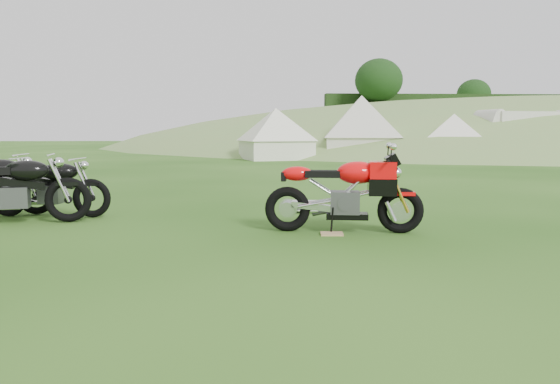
{
  "coord_description": "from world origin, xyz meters",
  "views": [
    {
      "loc": [
        -0.5,
        -5.65,
        1.34
      ],
      "look_at": [
        -0.14,
        0.4,
        0.64
      ],
      "focal_mm": 35.0,
      "sensor_mm": 36.0,
      "label": 1
    }
  ],
  "objects_px": {
    "tent_left": "(276,132)",
    "tent_right": "(454,134)",
    "sport_motorcycle": "(344,188)",
    "tent_mid": "(361,128)",
    "caravan": "(524,134)",
    "plywood_board": "(332,234)",
    "vintage_moto_c": "(13,187)",
    "vintage_moto_d": "(49,186)"
  },
  "relations": [
    {
      "from": "sport_motorcycle",
      "to": "tent_mid",
      "type": "distance_m",
      "value": 18.88
    },
    {
      "from": "sport_motorcycle",
      "to": "tent_mid",
      "type": "xyz_separation_m",
      "value": [
        4.08,
        18.41,
        0.81
      ]
    },
    {
      "from": "vintage_moto_c",
      "to": "tent_right",
      "type": "height_order",
      "value": "tent_right"
    },
    {
      "from": "vintage_moto_c",
      "to": "caravan",
      "type": "distance_m",
      "value": 24.62
    },
    {
      "from": "vintage_moto_d",
      "to": "tent_left",
      "type": "height_order",
      "value": "tent_left"
    },
    {
      "from": "tent_mid",
      "to": "tent_right",
      "type": "height_order",
      "value": "tent_mid"
    },
    {
      "from": "tent_left",
      "to": "tent_mid",
      "type": "bearing_deg",
      "value": -3.29
    },
    {
      "from": "vintage_moto_c",
      "to": "sport_motorcycle",
      "type": "bearing_deg",
      "value": -20.53
    },
    {
      "from": "plywood_board",
      "to": "tent_mid",
      "type": "relative_size",
      "value": 0.09
    },
    {
      "from": "plywood_board",
      "to": "caravan",
      "type": "xyz_separation_m",
      "value": [
        12.36,
        19.09,
        1.11
      ]
    },
    {
      "from": "sport_motorcycle",
      "to": "tent_left",
      "type": "relative_size",
      "value": 0.7
    },
    {
      "from": "sport_motorcycle",
      "to": "plywood_board",
      "type": "relative_size",
      "value": 6.88
    },
    {
      "from": "plywood_board",
      "to": "vintage_moto_c",
      "type": "bearing_deg",
      "value": 166.73
    },
    {
      "from": "tent_mid",
      "to": "tent_right",
      "type": "bearing_deg",
      "value": -13.32
    },
    {
      "from": "tent_right",
      "to": "caravan",
      "type": "relative_size",
      "value": 0.54
    },
    {
      "from": "tent_right",
      "to": "caravan",
      "type": "bearing_deg",
      "value": 43.31
    },
    {
      "from": "sport_motorcycle",
      "to": "plywood_board",
      "type": "bearing_deg",
      "value": -126.87
    },
    {
      "from": "tent_left",
      "to": "tent_right",
      "type": "xyz_separation_m",
      "value": [
        7.9,
        -0.72,
        -0.09
      ]
    },
    {
      "from": "tent_left",
      "to": "tent_right",
      "type": "bearing_deg",
      "value": -19.19
    },
    {
      "from": "sport_motorcycle",
      "to": "vintage_moto_d",
      "type": "xyz_separation_m",
      "value": [
        -4.27,
        1.47,
        -0.1
      ]
    },
    {
      "from": "tent_right",
      "to": "vintage_moto_d",
      "type": "bearing_deg",
      "value": -110.07
    },
    {
      "from": "tent_mid",
      "to": "caravan",
      "type": "relative_size",
      "value": 0.68
    },
    {
      "from": "vintage_moto_d",
      "to": "tent_left",
      "type": "distance_m",
      "value": 16.76
    },
    {
      "from": "sport_motorcycle",
      "to": "tent_left",
      "type": "xyz_separation_m",
      "value": [
        0.04,
        17.65,
        0.62
      ]
    },
    {
      "from": "vintage_moto_d",
      "to": "tent_mid",
      "type": "xyz_separation_m",
      "value": [
        8.34,
        16.94,
        0.92
      ]
    },
    {
      "from": "sport_motorcycle",
      "to": "vintage_moto_c",
      "type": "xyz_separation_m",
      "value": [
        -4.54,
        0.86,
        -0.06
      ]
    },
    {
      "from": "sport_motorcycle",
      "to": "tent_left",
      "type": "bearing_deg",
      "value": 98.86
    },
    {
      "from": "tent_mid",
      "to": "vintage_moto_c",
      "type": "bearing_deg",
      "value": -108.49
    },
    {
      "from": "caravan",
      "to": "plywood_board",
      "type": "bearing_deg",
      "value": -132.41
    },
    {
      "from": "tent_left",
      "to": "caravan",
      "type": "xyz_separation_m",
      "value": [
        12.15,
        1.27,
        -0.09
      ]
    },
    {
      "from": "vintage_moto_d",
      "to": "tent_left",
      "type": "bearing_deg",
      "value": 82.68
    },
    {
      "from": "tent_left",
      "to": "caravan",
      "type": "distance_m",
      "value": 12.21
    },
    {
      "from": "plywood_board",
      "to": "vintage_moto_c",
      "type": "distance_m",
      "value": 4.52
    },
    {
      "from": "sport_motorcycle",
      "to": "tent_right",
      "type": "relative_size",
      "value": 0.75
    },
    {
      "from": "tent_mid",
      "to": "vintage_moto_d",
      "type": "bearing_deg",
      "value": -108.56
    },
    {
      "from": "sport_motorcycle",
      "to": "vintage_moto_d",
      "type": "bearing_deg",
      "value": 169.98
    },
    {
      "from": "plywood_board",
      "to": "tent_mid",
      "type": "distance_m",
      "value": 19.11
    },
    {
      "from": "vintage_moto_c",
      "to": "caravan",
      "type": "xyz_separation_m",
      "value": [
        16.73,
        18.06,
        0.59
      ]
    },
    {
      "from": "sport_motorcycle",
      "to": "caravan",
      "type": "height_order",
      "value": "caravan"
    },
    {
      "from": "caravan",
      "to": "tent_right",
      "type": "bearing_deg",
      "value": -164.39
    },
    {
      "from": "sport_motorcycle",
      "to": "tent_right",
      "type": "xyz_separation_m",
      "value": [
        7.94,
        16.93,
        0.54
      ]
    },
    {
      "from": "plywood_board",
      "to": "caravan",
      "type": "distance_m",
      "value": 22.77
    }
  ]
}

